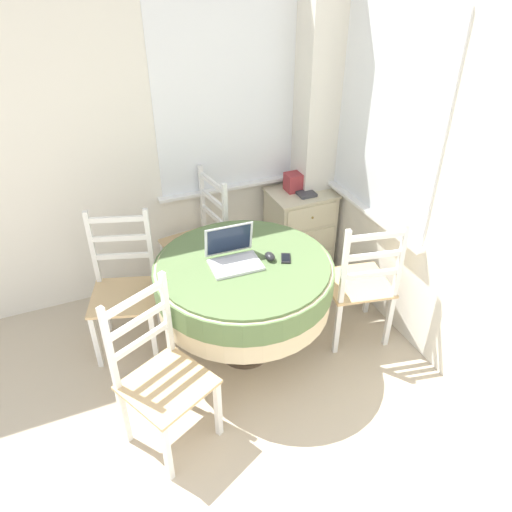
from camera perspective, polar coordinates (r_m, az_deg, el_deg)
corner_room_shell at (r=2.94m, az=1.88°, el=8.36°), size 4.57×4.85×2.55m
round_dining_table at (r=3.22m, az=-1.40°, el=-2.94°), size 1.15×1.15×0.76m
laptop at (r=3.12m, az=-2.62°, el=0.02°), size 0.32×0.27×0.23m
computer_mouse at (r=3.16m, az=1.60°, el=-0.05°), size 0.06×0.09×0.05m
cell_phone at (r=3.18m, az=3.43°, el=-0.26°), size 0.10×0.12×0.01m
dining_chair_near_back_window at (r=3.94m, az=-6.47°, el=1.72°), size 0.48×0.49×1.00m
dining_chair_near_right_window at (r=3.52m, az=11.80°, el=-3.17°), size 0.51×0.50×1.00m
dining_chair_camera_near at (r=2.86m, az=-10.79°, el=-13.42°), size 0.57×0.57×1.00m
dining_chair_left_flank at (r=3.52m, az=-14.82°, el=-3.69°), size 0.54×0.54×1.00m
corner_cabinet at (r=4.29m, az=4.98°, el=3.04°), size 0.52×0.43×0.71m
storage_box at (r=4.12m, az=4.53°, el=8.46°), size 0.16×0.13×0.15m
book_on_cabinet at (r=4.10m, az=5.53°, el=7.30°), size 0.14×0.20×0.02m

